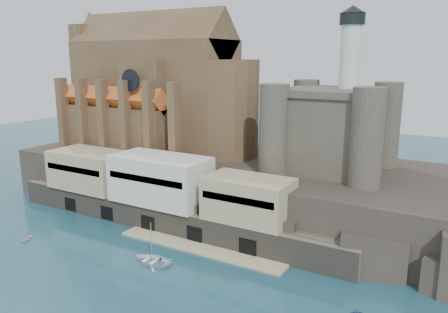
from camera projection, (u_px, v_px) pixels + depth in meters
ground at (111, 297)px, 56.87m from camera, size 300.00×300.00×0.00m
promontory at (248, 185)px, 89.05m from camera, size 100.00×36.00×10.00m
quay at (159, 194)px, 79.95m from camera, size 70.00×12.00×13.05m
church at (160, 95)px, 99.01m from camera, size 47.00×25.93×30.51m
castle_keep at (332, 126)px, 79.53m from camera, size 21.20×21.20×29.30m
boat_4 at (27, 240)px, 74.59m from camera, size 2.50×1.86×2.60m
boat_6 at (152, 262)px, 66.44m from camera, size 1.41×4.59×6.40m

